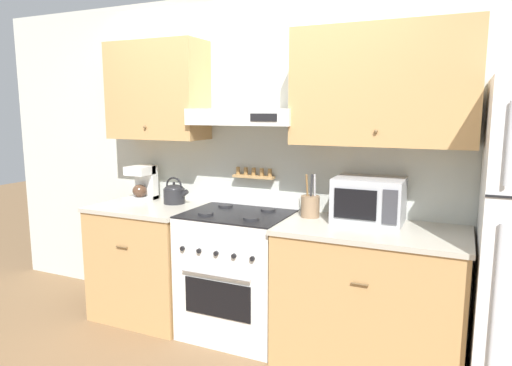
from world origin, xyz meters
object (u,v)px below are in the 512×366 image
stove_range (238,273)px  microwave (369,200)px  coffee_maker (143,183)px  tea_kettle (174,193)px  utensil_crock (310,206)px

stove_range → microwave: size_ratio=2.25×
coffee_maker → microwave: microwave is taller
stove_range → tea_kettle: 0.84m
stove_range → tea_kettle: (-0.63, 0.12, 0.54)m
stove_range → coffee_maker: 1.15m
coffee_maker → utensil_crock: utensil_crock is taller
stove_range → utensil_crock: bearing=13.4°
tea_kettle → utensil_crock: 1.15m
stove_range → microwave: bearing=8.7°
microwave → coffee_maker: bearing=179.7°
tea_kettle → microwave: 1.55m
coffee_maker → microwave: bearing=-0.3°
stove_range → microwave: microwave is taller
tea_kettle → utensil_crock: bearing=0.0°
tea_kettle → microwave: size_ratio=0.49×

